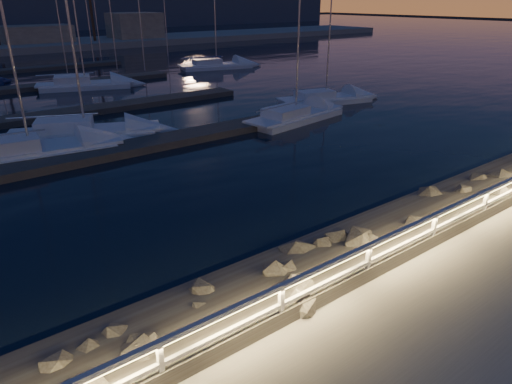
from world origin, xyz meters
TOP-DOWN VIEW (x-y plane):
  - ground at (0.00, 0.00)m, footprint 400.00×400.00m
  - harbor_water at (0.00, 31.22)m, footprint 400.00×440.00m
  - guard_rail at (-0.07, -0.00)m, footprint 44.11×0.12m
  - riprap at (-1.41, 1.52)m, footprint 36.55×3.42m
  - floating_docks at (0.00, 32.50)m, footprint 22.00×36.00m
  - sailboat_b at (-3.20, 19.80)m, footprint 8.52×5.31m
  - sailboat_c at (-6.61, 17.87)m, footprint 8.97×3.65m
  - sailboat_d at (9.24, 15.53)m, footprint 8.17×3.55m
  - sailboat_g at (2.06, 35.71)m, footprint 8.46×4.83m
  - sailboat_h at (14.82, 18.36)m, footprint 7.90×4.06m
  - sailboat_l at (18.13, 39.07)m, footprint 8.87×4.53m

SIDE VIEW (x-z plane):
  - harbor_water at x=0.00m, z-range -1.27..-0.67m
  - floating_docks at x=0.00m, z-range -0.60..-0.20m
  - riprap at x=-1.41m, z-range -0.98..0.54m
  - sailboat_h at x=14.82m, z-range -6.64..6.23m
  - sailboat_d at x=9.24m, z-range -6.88..6.49m
  - sailboat_l at x=18.13m, z-range -7.40..7.05m
  - sailboat_g at x=2.06m, z-range -7.10..6.77m
  - sailboat_c at x=-6.61m, z-range -7.55..7.25m
  - sailboat_b at x=-3.20m, z-range -7.21..6.92m
  - ground at x=0.00m, z-range 0.00..0.00m
  - guard_rail at x=-0.07m, z-range 0.24..1.30m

